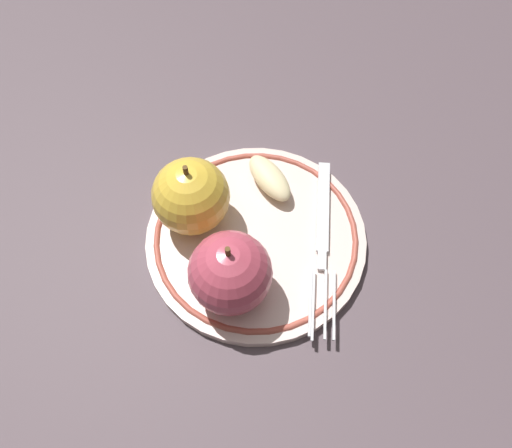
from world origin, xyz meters
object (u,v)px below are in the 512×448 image
object	(u,v)px
plate	(256,237)
apple_second_whole	(191,196)
apple_red_whole	(230,273)
fork	(322,238)
apple_slice_front	(270,178)

from	to	relation	value
plate	apple_second_whole	bearing A→B (deg)	132.30
apple_red_whole	fork	size ratio (longest dim) A/B	0.49
apple_red_whole	apple_slice_front	bearing A→B (deg)	43.55
apple_slice_front	fork	world-z (taller)	apple_slice_front
apple_slice_front	apple_red_whole	bearing A→B (deg)	130.01
apple_red_whole	apple_second_whole	world-z (taller)	same
apple_red_whole	plate	bearing A→B (deg)	39.63
apple_slice_front	fork	xyz separation A→B (m)	(0.01, -0.08, -0.01)
plate	apple_red_whole	distance (m)	0.08
plate	apple_second_whole	size ratio (longest dim) A/B	2.62
plate	fork	bearing A→B (deg)	-34.01
apple_red_whole	apple_second_whole	bearing A→B (deg)	86.96
apple_red_whole	fork	world-z (taller)	apple_red_whole
plate	apple_second_whole	distance (m)	0.08
apple_slice_front	fork	size ratio (longest dim) A/B	0.38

